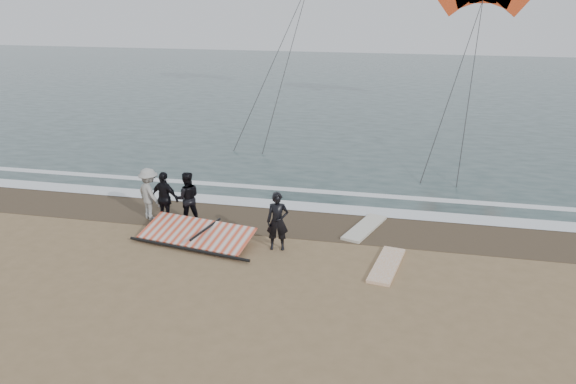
% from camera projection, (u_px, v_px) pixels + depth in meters
% --- Properties ---
extents(ground, '(120.00, 120.00, 0.00)m').
position_uv_depth(ground, '(285.00, 288.00, 14.81)').
color(ground, '#8C704C').
rests_on(ground, ground).
extents(sea, '(120.00, 54.00, 0.02)m').
position_uv_depth(sea, '(373.00, 88.00, 45.17)').
color(sea, '#233838').
rests_on(sea, ground).
extents(wet_sand, '(120.00, 2.80, 0.01)m').
position_uv_depth(wet_sand, '(313.00, 223.00, 18.95)').
color(wet_sand, '#4C3D2B').
rests_on(wet_sand, ground).
extents(foam_near, '(120.00, 0.90, 0.01)m').
position_uv_depth(foam_near, '(320.00, 208.00, 20.23)').
color(foam_near, white).
rests_on(foam_near, sea).
extents(foam_far, '(120.00, 0.45, 0.01)m').
position_uv_depth(foam_far, '(327.00, 192.00, 21.79)').
color(foam_far, white).
rests_on(foam_far, sea).
extents(man_main, '(0.72, 0.53, 1.81)m').
position_uv_depth(man_main, '(278.00, 221.00, 16.76)').
color(man_main, black).
rests_on(man_main, ground).
extents(board_white, '(1.01, 2.37, 0.09)m').
position_uv_depth(board_white, '(387.00, 265.00, 15.94)').
color(board_white, white).
rests_on(board_white, ground).
extents(board_cream, '(1.34, 2.44, 0.10)m').
position_uv_depth(board_cream, '(365.00, 228.00, 18.44)').
color(board_cream, beige).
rests_on(board_cream, ground).
extents(trio_cluster, '(2.61, 1.27, 1.82)m').
position_uv_depth(trio_cluster, '(165.00, 196.00, 18.78)').
color(trio_cluster, black).
rests_on(trio_cluster, ground).
extents(sail_rig, '(4.08, 2.30, 0.49)m').
position_uv_depth(sail_rig, '(197.00, 234.00, 17.63)').
color(sail_rig, black).
rests_on(sail_rig, ground).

